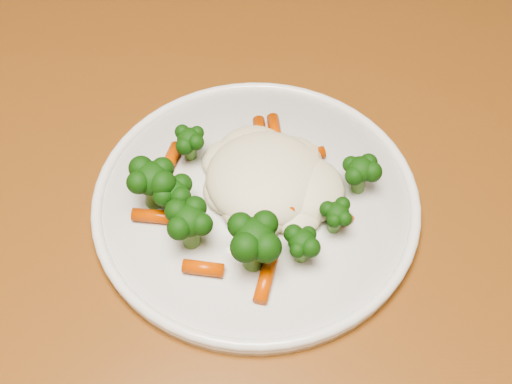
# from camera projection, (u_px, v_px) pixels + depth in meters

# --- Properties ---
(dining_table) EXTENTS (1.47, 1.14, 0.75)m
(dining_table) POSITION_uv_depth(u_px,v_px,m) (266.00, 251.00, 0.67)
(dining_table) COLOR brown
(dining_table) RESTS_ON ground
(plate) EXTENTS (0.30, 0.30, 0.01)m
(plate) POSITION_uv_depth(u_px,v_px,m) (256.00, 201.00, 0.59)
(plate) COLOR white
(plate) RESTS_ON dining_table
(meal) EXTENTS (0.19, 0.19, 0.05)m
(meal) POSITION_uv_depth(u_px,v_px,m) (250.00, 188.00, 0.56)
(meal) COLOR beige
(meal) RESTS_ON plate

